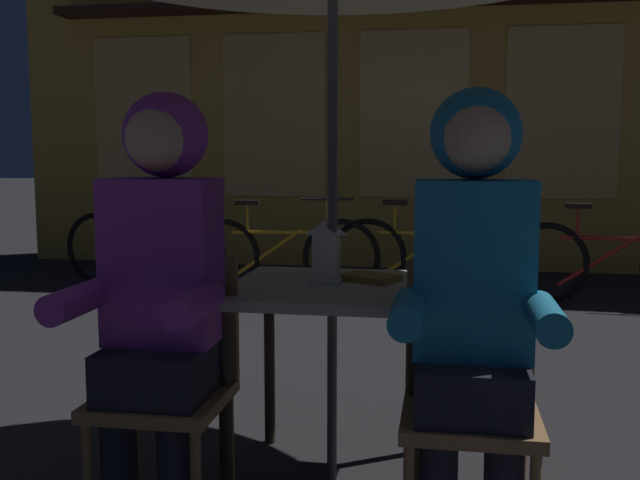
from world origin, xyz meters
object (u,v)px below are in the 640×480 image
Objects in this scene: cafe_table at (332,312)px; bicycle_fourth at (614,264)px; person_left_hooded at (160,270)px; chair_right at (470,391)px; bicycle_third at (428,256)px; lantern at (326,250)px; chair_left at (169,375)px; person_right_hooded at (474,278)px; book at (370,278)px; bicycle_nearest at (143,249)px; bicycle_second at (281,255)px.

cafe_table is 3.83m from bicycle_fourth.
cafe_table is 0.67m from person_left_hooded.
chair_right reaches higher than bicycle_third.
lantern is at bearing 43.92° from person_left_hooded.
chair_right is at bearing -86.90° from bicycle_third.
bicycle_fourth is (1.23, 3.78, -0.14)m from chair_right.
person_left_hooded is at bearing -100.59° from bicycle_third.
chair_left and chair_right have the same top height.
person_right_hooded is 4.06m from bicycle_fourth.
book is (0.61, 0.45, 0.26)m from chair_left.
person_left_hooded reaches higher than cafe_table.
book is at bearing 33.37° from cafe_table.
bicycle_third is (2.55, -0.05, 0.00)m from bicycle_nearest.
chair_left is at bearing -142.45° from cafe_table.
bicycle_second reaches higher than book.
chair_right is 0.62× the size of person_right_hooded.
person_right_hooded reaches higher than bicycle_nearest.
person_right_hooded reaches higher than bicycle_second.
lantern reaches higher than bicycle_third.
person_right_hooded reaches higher than bicycle_third.
person_left_hooded is 4.45m from bicycle_fourth.
chair_left is at bearing 176.61° from person_right_hooded.
book is (-0.14, -3.48, 0.41)m from bicycle_third.
bicycle_fourth is (2.19, 3.84, -0.50)m from person_left_hooded.
chair_left is 0.52× the size of bicycle_fourth.
bicycle_third is at bearing 6.29° from bicycle_second.
bicycle_third reaches higher than book.
person_left_hooded is 0.83× the size of bicycle_third.
bicycle_second is (1.32, -0.19, 0.00)m from bicycle_nearest.
chair_left is 0.52× the size of bicycle_nearest.
person_left_hooded reaches higher than bicycle_fourth.
chair_left is 4.01m from bicycle_third.
cafe_table is 3.58m from bicycle_second.
bicycle_second is at bearing 97.16° from person_left_hooded.
bicycle_second and bicycle_fourth have the same top height.
chair_right is at bearing -26.04° from book.
bicycle_fourth is (2.19, 3.78, -0.14)m from chair_left.
chair_left reaches higher than bicycle_fourth.
person_right_hooded is at bearing -69.47° from bicycle_second.
cafe_table is 0.62m from chair_right.
lantern is at bearing -74.61° from bicycle_second.
lantern is 0.63m from person_left_hooded.
chair_left reaches higher than bicycle_third.
person_right_hooded is 4.93m from bicycle_nearest.
cafe_table is 3.20× the size of lantern.
bicycle_third is 3.51m from book.
bicycle_fourth is (2.68, -0.02, 0.00)m from bicycle_second.
person_right_hooded is at bearing -41.57° from cafe_table.
person_right_hooded is (0.48, -0.43, 0.21)m from cafe_table.
bicycle_nearest is 4.30m from book.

